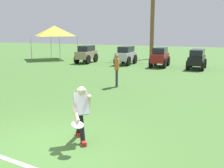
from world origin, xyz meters
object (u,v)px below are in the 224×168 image
object	(u,v)px
frisbee_thrower	(81,111)
parked_car_slot_c	(160,57)
parked_car_slot_d	(197,58)
teammate_near_sideline	(117,67)
parked_car_slot_b	(126,55)
palm_tree_far_left	(152,17)
parked_car_slot_a	(86,54)
event_tent	(54,31)
frisbee_in_flight	(78,125)

from	to	relation	value
frisbee_thrower	parked_car_slot_c	bearing A→B (deg)	96.03
frisbee_thrower	parked_car_slot_d	world-z (taller)	frisbee_thrower
teammate_near_sideline	parked_car_slot_b	xyz separation A→B (m)	(-2.58, 8.29, -0.20)
palm_tree_far_left	parked_car_slot_b	bearing A→B (deg)	-98.61
frisbee_thrower	parked_car_slot_a	world-z (taller)	frisbee_thrower
teammate_near_sideline	palm_tree_far_left	world-z (taller)	palm_tree_far_left
event_tent	frisbee_in_flight	bearing A→B (deg)	-54.43
frisbee_in_flight	parked_car_slot_b	distance (m)	16.03
teammate_near_sideline	parked_car_slot_d	distance (m)	8.35
frisbee_thrower	parked_car_slot_a	xyz separation A→B (m)	(-7.65, 14.59, -0.05)
event_tent	parked_car_slot_a	bearing A→B (deg)	-19.99
parked_car_slot_a	parked_car_slot_d	xyz separation A→B (m)	(8.74, -0.20, -0.02)
parked_car_slot_a	palm_tree_far_left	xyz separation A→B (m)	(4.09, 5.07, 3.00)
frisbee_thrower	parked_car_slot_d	size ratio (longest dim) A/B	0.59
teammate_near_sideline	parked_car_slot_d	bearing A→B (deg)	70.38
parked_car_slot_b	frisbee_thrower	bearing A→B (deg)	-73.85
event_tent	frisbee_thrower	bearing A→B (deg)	-54.02
parked_car_slot_d	parked_car_slot_c	bearing A→B (deg)	176.62
parked_car_slot_b	parked_car_slot_c	world-z (taller)	same
parked_car_slot_b	parked_car_slot_d	distance (m)	5.40
parked_car_slot_b	parked_car_slot_d	bearing A→B (deg)	-4.45
frisbee_in_flight	parked_car_slot_b	xyz separation A→B (m)	(-4.52, 15.38, 0.10)
teammate_near_sideline	frisbee_thrower	bearing A→B (deg)	-75.34
teammate_near_sideline	event_tent	world-z (taller)	event_tent
parked_car_slot_c	palm_tree_far_left	distance (m)	6.26
frisbee_thrower	teammate_near_sideline	bearing A→B (deg)	104.66
parked_car_slot_a	palm_tree_far_left	size ratio (longest dim) A/B	0.37
parked_car_slot_c	parked_car_slot_d	distance (m)	2.64
parked_car_slot_a	teammate_near_sideline	bearing A→B (deg)	-53.63
parked_car_slot_b	parked_car_slot_d	world-z (taller)	parked_car_slot_b
palm_tree_far_left	parked_car_slot_c	bearing A→B (deg)	-68.43
teammate_near_sideline	parked_car_slot_d	world-z (taller)	teammate_near_sideline
teammate_near_sideline	event_tent	distance (m)	13.86
parked_car_slot_b	parked_car_slot_c	bearing A→B (deg)	-5.48
teammate_near_sideline	parked_car_slot_d	size ratio (longest dim) A/B	0.65
palm_tree_far_left	event_tent	size ratio (longest dim) A/B	2.08
frisbee_thrower	parked_car_slot_c	size ratio (longest dim) A/B	0.59
frisbee_thrower	frisbee_in_flight	distance (m)	0.63
parked_car_slot_c	parked_car_slot_d	xyz separation A→B (m)	(2.63, -0.16, -0.02)
frisbee_in_flight	frisbee_thrower	bearing A→B (deg)	111.84
teammate_near_sideline	parked_car_slot_a	xyz separation A→B (m)	(-5.94, 8.06, -0.20)
parked_car_slot_d	frisbee_in_flight	bearing A→B (deg)	-93.33
frisbee_thrower	parked_car_slot_a	distance (m)	16.47
parked_car_slot_b	parked_car_slot_d	size ratio (longest dim) A/B	0.98
frisbee_thrower	frisbee_in_flight	bearing A→B (deg)	-68.16
frisbee_in_flight	palm_tree_far_left	size ratio (longest dim) A/B	0.06
parked_car_slot_a	parked_car_slot_b	world-z (taller)	same
teammate_near_sideline	parked_car_slot_c	bearing A→B (deg)	88.78
frisbee_thrower	parked_car_slot_c	world-z (taller)	frisbee_thrower
parked_car_slot_d	palm_tree_far_left	size ratio (longest dim) A/B	0.37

